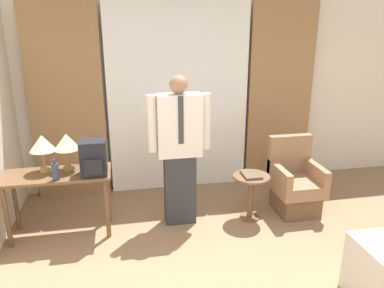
# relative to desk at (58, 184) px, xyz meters

# --- Properties ---
(wall_back) EXTENTS (10.00, 0.06, 2.70)m
(wall_back) POSITION_rel_desk_xyz_m (1.50, 1.14, 0.75)
(wall_back) COLOR silver
(wall_back) RESTS_ON ground_plane
(curtain_sheer_center) EXTENTS (1.90, 0.06, 2.58)m
(curtain_sheer_center) POSITION_rel_desk_xyz_m (1.50, 1.01, 0.69)
(curtain_sheer_center) COLOR white
(curtain_sheer_center) RESTS_ON ground_plane
(curtain_drape_left) EXTENTS (0.93, 0.06, 2.58)m
(curtain_drape_left) POSITION_rel_desk_xyz_m (0.04, 1.01, 0.69)
(curtain_drape_left) COLOR #997047
(curtain_drape_left) RESTS_ON ground_plane
(curtain_drape_right) EXTENTS (0.93, 0.06, 2.58)m
(curtain_drape_right) POSITION_rel_desk_xyz_m (2.96, 1.01, 0.69)
(curtain_drape_right) COLOR #997047
(curtain_drape_right) RESTS_ON ground_plane
(desk) EXTENTS (1.13, 0.48, 0.72)m
(desk) POSITION_rel_desk_xyz_m (0.00, 0.00, 0.00)
(desk) COLOR brown
(desk) RESTS_ON ground_plane
(table_lamp_left) EXTENTS (0.27, 0.27, 0.41)m
(table_lamp_left) POSITION_rel_desk_xyz_m (-0.12, 0.09, 0.43)
(table_lamp_left) COLOR #9E7F47
(table_lamp_left) RESTS_ON desk
(table_lamp_right) EXTENTS (0.27, 0.27, 0.41)m
(table_lamp_right) POSITION_rel_desk_xyz_m (0.12, 0.09, 0.43)
(table_lamp_right) COLOR #9E7F47
(table_lamp_right) RESTS_ON desk
(bottle_near_edge) EXTENTS (0.07, 0.07, 0.22)m
(bottle_near_edge) POSITION_rel_desk_xyz_m (0.02, -0.17, 0.21)
(bottle_near_edge) COLOR #2D3851
(bottle_near_edge) RESTS_ON desk
(backpack) EXTENTS (0.27, 0.27, 0.38)m
(backpack) POSITION_rel_desk_xyz_m (0.40, -0.10, 0.31)
(backpack) COLOR black
(backpack) RESTS_ON desk
(person) EXTENTS (0.71, 0.23, 1.73)m
(person) POSITION_rel_desk_xyz_m (1.34, 0.00, 0.34)
(person) COLOR #2D2D33
(person) RESTS_ON ground_plane
(armchair) EXTENTS (0.55, 0.61, 0.92)m
(armchair) POSITION_rel_desk_xyz_m (2.78, 0.00, -0.26)
(armchair) COLOR brown
(armchair) RESTS_ON ground_plane
(side_table) EXTENTS (0.43, 0.43, 0.56)m
(side_table) POSITION_rel_desk_xyz_m (2.17, -0.09, -0.22)
(side_table) COLOR brown
(side_table) RESTS_ON ground_plane
(book) EXTENTS (0.20, 0.26, 0.03)m
(book) POSITION_rel_desk_xyz_m (2.16, -0.10, -0.03)
(book) COLOR brown
(book) RESTS_ON side_table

